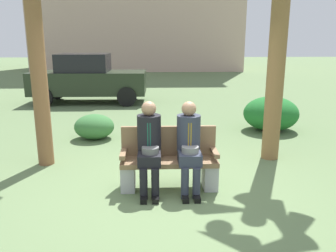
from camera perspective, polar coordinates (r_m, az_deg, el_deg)
The scene contains 7 objects.
ground_plane at distance 5.09m, azimuth 0.05°, elevation -10.83°, with size 80.00×80.00×0.00m, color #5B7248.
park_bench at distance 5.12m, azimuth 0.17°, elevation -5.86°, with size 1.40×0.44×0.90m.
seated_man_left at distance 4.89m, azimuth -3.11°, elevation -2.79°, with size 0.34×0.72×1.31m.
seated_man_right at distance 4.92m, azimuth 3.50°, elevation -2.75°, with size 0.34×0.72×1.30m.
shrub_near_bench at distance 7.82m, azimuth -12.06°, elevation -0.10°, with size 0.87×0.80×0.55m, color #366D36.
shrub_mid_lawn at distance 8.70m, azimuth 16.60°, elevation 1.97°, with size 1.31×1.20×0.82m, color #1E6727.
parked_car_near at distance 12.37m, azimuth -13.07°, elevation 7.63°, with size 3.93×1.76×1.68m.
Camera 1 is at (-0.20, -4.61, 2.14)m, focal length 36.98 mm.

